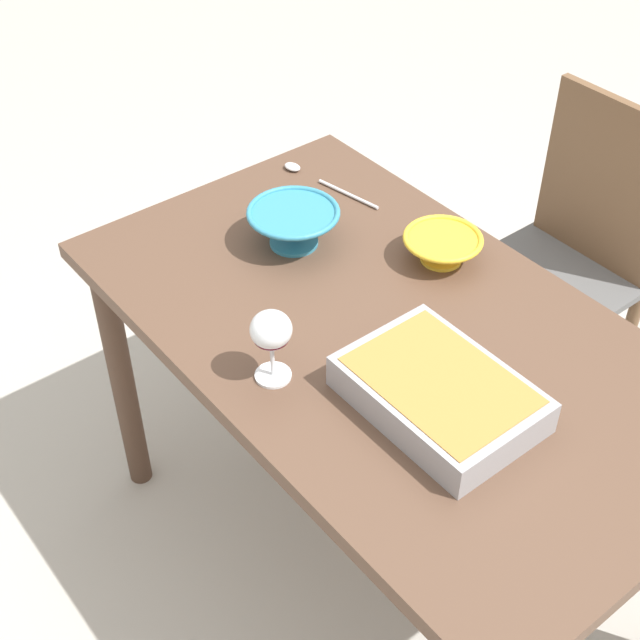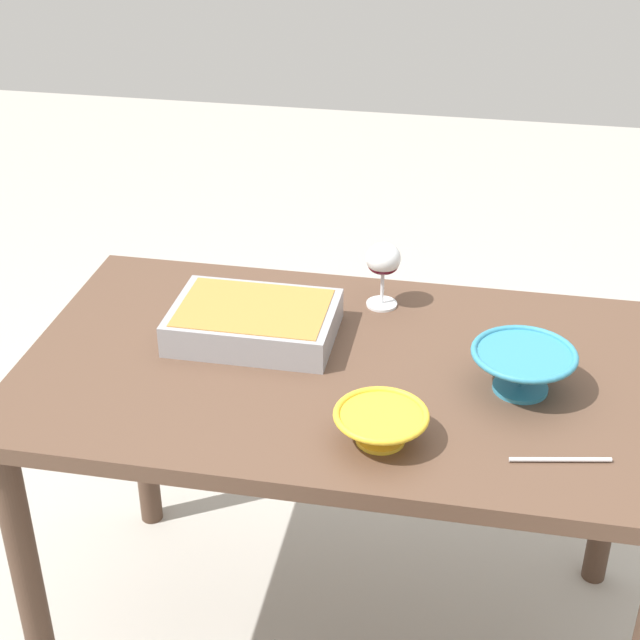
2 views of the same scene
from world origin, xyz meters
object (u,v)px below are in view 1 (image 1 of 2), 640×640
object	(u,v)px
dining_table	(386,366)
wine_glass	(271,334)
serving_spoon	(313,177)
casserole_dish	(439,392)
chair	(561,262)
small_bowl	(442,246)
mixing_bowl	(294,225)

from	to	relation	value
dining_table	wine_glass	size ratio (longest dim) A/B	8.73
serving_spoon	wine_glass	bearing A→B (deg)	135.65
serving_spoon	casserole_dish	bearing A→B (deg)	158.28
dining_table	chair	size ratio (longest dim) A/B	1.42
dining_table	casserole_dish	bearing A→B (deg)	160.72
serving_spoon	dining_table	bearing A→B (deg)	157.29
small_bowl	serving_spoon	world-z (taller)	small_bowl
dining_table	serving_spoon	xyz separation A→B (m)	(0.51, -0.22, 0.11)
casserole_dish	wine_glass	bearing A→B (deg)	36.77
chair	mixing_bowl	size ratio (longest dim) A/B	4.60
wine_glass	serving_spoon	world-z (taller)	wine_glass
wine_glass	casserole_dish	bearing A→B (deg)	-143.23
mixing_bowl	serving_spoon	bearing A→B (deg)	-47.25
chair	mixing_bowl	world-z (taller)	chair
chair	casserole_dish	xyz separation A→B (m)	(-0.35, 0.82, 0.31)
dining_table	small_bowl	world-z (taller)	small_bowl
casserole_dish	small_bowl	xyz separation A→B (m)	(0.31, -0.31, -0.00)
wine_glass	small_bowl	bearing A→B (deg)	-82.63
casserole_dish	mixing_bowl	world-z (taller)	mixing_bowl
wine_glass	dining_table	bearing A→B (deg)	-96.80
dining_table	chair	world-z (taller)	chair
chair	wine_glass	bearing A→B (deg)	96.06
mixing_bowl	serving_spoon	xyz separation A→B (m)	(0.18, -0.19, -0.04)
small_bowl	mixing_bowl	bearing A→B (deg)	40.97
casserole_dish	small_bowl	bearing A→B (deg)	-44.96
casserole_dish	dining_table	bearing A→B (deg)	-19.28
mixing_bowl	small_bowl	size ratio (longest dim) A/B	1.18
wine_glass	small_bowl	size ratio (longest dim) A/B	0.88
chair	small_bowl	bearing A→B (deg)	94.81
wine_glass	small_bowl	distance (m)	0.50
wine_glass	serving_spoon	size ratio (longest dim) A/B	0.53
serving_spoon	mixing_bowl	bearing A→B (deg)	132.75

